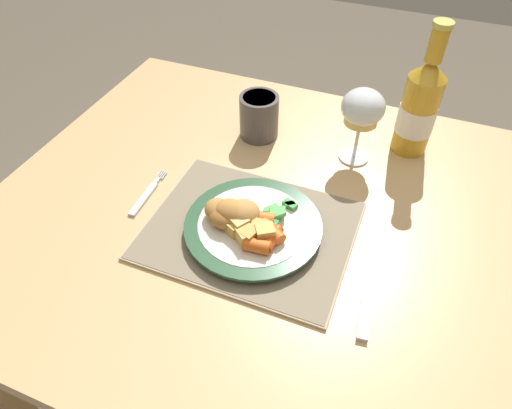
{
  "coord_description": "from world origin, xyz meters",
  "views": [
    {
      "loc": [
        0.16,
        -0.56,
        1.35
      ],
      "look_at": [
        -0.05,
        -0.03,
        0.78
      ],
      "focal_mm": 32.0,
      "sensor_mm": 36.0,
      "label": 1
    }
  ],
  "objects_px": {
    "wine_glass": "(363,110)",
    "drinking_cup": "(259,115)",
    "table_knife": "(367,298)",
    "dining_table": "(287,251)",
    "bottle": "(419,107)",
    "fork": "(146,196)",
    "dinner_plate": "(253,227)"
  },
  "relations": [
    {
      "from": "dining_table",
      "to": "dinner_plate",
      "type": "distance_m",
      "value": 0.14
    },
    {
      "from": "table_knife",
      "to": "wine_glass",
      "type": "distance_m",
      "value": 0.37
    },
    {
      "from": "dining_table",
      "to": "table_knife",
      "type": "bearing_deg",
      "value": -36.47
    },
    {
      "from": "dining_table",
      "to": "wine_glass",
      "type": "height_order",
      "value": "wine_glass"
    },
    {
      "from": "dining_table",
      "to": "table_knife",
      "type": "relative_size",
      "value": 6.11
    },
    {
      "from": "table_knife",
      "to": "drinking_cup",
      "type": "relative_size",
      "value": 1.92
    },
    {
      "from": "fork",
      "to": "wine_glass",
      "type": "height_order",
      "value": "wine_glass"
    },
    {
      "from": "dining_table",
      "to": "bottle",
      "type": "xyz_separation_m",
      "value": [
        0.17,
        0.29,
        0.2
      ]
    },
    {
      "from": "table_knife",
      "to": "dining_table",
      "type": "bearing_deg",
      "value": 143.53
    },
    {
      "from": "wine_glass",
      "to": "drinking_cup",
      "type": "bearing_deg",
      "value": 179.43
    },
    {
      "from": "dinner_plate",
      "to": "table_knife",
      "type": "bearing_deg",
      "value": -16.21
    },
    {
      "from": "table_knife",
      "to": "drinking_cup",
      "type": "distance_m",
      "value": 0.47
    },
    {
      "from": "drinking_cup",
      "to": "dinner_plate",
      "type": "bearing_deg",
      "value": -70.54
    },
    {
      "from": "dinner_plate",
      "to": "bottle",
      "type": "bearing_deg",
      "value": 58.31
    },
    {
      "from": "fork",
      "to": "bottle",
      "type": "height_order",
      "value": "bottle"
    },
    {
      "from": "table_knife",
      "to": "bottle",
      "type": "xyz_separation_m",
      "value": [
        0.0,
        0.42,
        0.1
      ]
    },
    {
      "from": "fork",
      "to": "wine_glass",
      "type": "xyz_separation_m",
      "value": [
        0.34,
        0.27,
        0.11
      ]
    },
    {
      "from": "dining_table",
      "to": "drinking_cup",
      "type": "bearing_deg",
      "value": 123.83
    },
    {
      "from": "wine_glass",
      "to": "bottle",
      "type": "distance_m",
      "value": 0.13
    },
    {
      "from": "wine_glass",
      "to": "drinking_cup",
      "type": "relative_size",
      "value": 1.66
    },
    {
      "from": "dining_table",
      "to": "drinking_cup",
      "type": "xyz_separation_m",
      "value": [
        -0.14,
        0.22,
        0.15
      ]
    },
    {
      "from": "bottle",
      "to": "drinking_cup",
      "type": "height_order",
      "value": "bottle"
    },
    {
      "from": "dining_table",
      "to": "dinner_plate",
      "type": "relative_size",
      "value": 4.66
    },
    {
      "from": "dining_table",
      "to": "wine_glass",
      "type": "relative_size",
      "value": 7.05
    },
    {
      "from": "bottle",
      "to": "drinking_cup",
      "type": "xyz_separation_m",
      "value": [
        -0.32,
        -0.07,
        -0.05
      ]
    },
    {
      "from": "wine_glass",
      "to": "drinking_cup",
      "type": "distance_m",
      "value": 0.23
    },
    {
      "from": "table_knife",
      "to": "bottle",
      "type": "distance_m",
      "value": 0.43
    },
    {
      "from": "bottle",
      "to": "drinking_cup",
      "type": "distance_m",
      "value": 0.33
    },
    {
      "from": "dining_table",
      "to": "drinking_cup",
      "type": "distance_m",
      "value": 0.3
    },
    {
      "from": "fork",
      "to": "wine_glass",
      "type": "distance_m",
      "value": 0.45
    },
    {
      "from": "dining_table",
      "to": "wine_glass",
      "type": "xyz_separation_m",
      "value": [
        0.07,
        0.21,
        0.22
      ]
    },
    {
      "from": "table_knife",
      "to": "drinking_cup",
      "type": "xyz_separation_m",
      "value": [
        -0.32,
        0.34,
        0.05
      ]
    }
  ]
}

